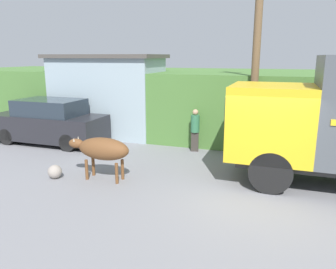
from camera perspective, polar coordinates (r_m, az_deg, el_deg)
name	(u,v)px	position (r m, az deg, el deg)	size (l,w,h in m)	color
ground_plane	(258,193)	(8.94, 15.39, -9.73)	(60.00, 60.00, 0.00)	gray
hillside_embankment	(272,104)	(15.41, 17.63, 5.17)	(32.00, 6.98, 2.79)	#4C7A38
building_backdrop	(108,95)	(14.96, -10.46, 6.84)	(4.96, 2.70, 3.53)	#99ADB7
brown_cow	(102,149)	(9.43, -11.40, -2.51)	(1.91, 0.64, 1.23)	brown
parked_suv	(49,122)	(14.03, -20.00, 1.99)	(4.63, 1.78, 1.79)	#232328
pedestrian_on_hill	(195,128)	(12.08, 4.74, 1.07)	(0.37, 0.37, 1.58)	#38332D
utility_pole	(256,59)	(11.59, 15.05, 12.58)	(0.90, 0.26, 6.52)	brown
roadside_rock	(55,172)	(10.07, -19.10, -6.14)	(0.40, 0.40, 0.40)	gray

